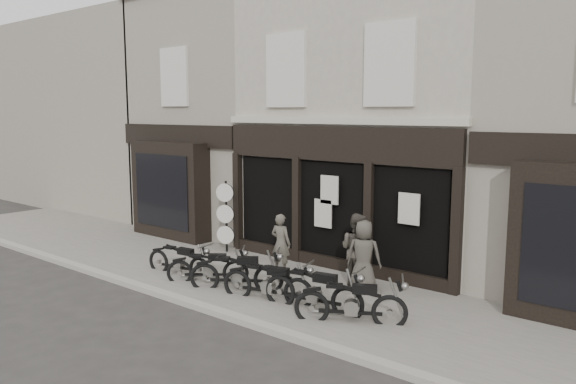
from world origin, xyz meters
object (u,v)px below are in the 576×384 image
Objects in this scene: motorcycle_5 at (352,307)px; man_right at (364,255)px; motorcycle_2 at (238,276)px; man_centre at (356,249)px; man_left at (281,243)px; motorcycle_4 at (314,294)px; advert_sign_post at (226,220)px; motorcycle_1 at (209,270)px; motorcycle_3 at (269,286)px; motorcycle_0 at (179,263)px.

man_right is (-0.90, 1.88, 0.52)m from motorcycle_5.
man_centre is at bearing 10.39° from motorcycle_2.
man_centre is (2.09, 0.34, 0.10)m from man_left.
motorcycle_2 is at bearing 148.99° from motorcycle_5.
motorcycle_2 is at bearing 170.56° from motorcycle_4.
motorcycle_5 is at bearing -43.82° from advert_sign_post.
man_left is at bearing 134.73° from motorcycle_4.
motorcycle_4 is (3.22, 0.04, 0.06)m from motorcycle_1.
motorcycle_3 is 2.36m from man_right.
advert_sign_post is (-6.00, 2.39, 0.67)m from motorcycle_5.
man_centre reaches higher than motorcycle_2.
motorcycle_0 is 4.26m from motorcycle_4.
man_right is (2.43, 0.12, 0.06)m from man_left.
motorcycle_2 is (2.01, 0.09, 0.03)m from motorcycle_0.
man_right is 5.13m from advert_sign_post.
motorcycle_5 is at bearing 145.98° from man_left.
motorcycle_0 is 1.04m from motorcycle_1.
motorcycle_5 is 1.23× the size of man_right.
motorcycle_1 is at bearing 38.26° from man_centre.
advert_sign_post is (-5.10, 0.52, 0.14)m from man_right.
motorcycle_5 reaches higher than motorcycle_0.
motorcycle_3 is 1.31× the size of man_right.
motorcycle_2 reaches higher than motorcycle_3.
advert_sign_post reaches higher than man_centre.
man_left is at bearing 22.64° from motorcycle_1.
motorcycle_3 is 1.06× the size of motorcycle_5.
man_centre reaches higher than man_left.
motorcycle_2 is 3.63m from advert_sign_post.
man_left is at bearing 34.91° from motorcycle_0.
motorcycle_4 is 2.88m from man_left.
advert_sign_post is at bearing 105.72° from motorcycle_2.
motorcycle_0 reaches higher than motorcycle_1.
man_right is (1.29, 1.91, 0.53)m from motorcycle_3.
man_left is at bearing 122.85° from motorcycle_5.
motorcycle_2 is (0.97, 0.03, 0.04)m from motorcycle_1.
motorcycle_5 is (1.02, -0.11, -0.02)m from motorcycle_4.
motorcycle_3 is 1.24× the size of man_centre.
man_left is (-1.15, 1.79, 0.47)m from motorcycle_3.
motorcycle_2 is at bearing 16.82° from man_right.
man_centre is (-1.24, 2.10, 0.57)m from motorcycle_5.
motorcycle_0 is 0.89× the size of motorcycle_4.
motorcycle_3 is 2.18m from man_left.
man_right reaches higher than motorcycle_5.
motorcycle_5 is at bearing 124.63° from man_centre.
motorcycle_3 is (3.10, -0.03, 0.03)m from motorcycle_0.
man_centre is (0.94, 2.13, 0.58)m from motorcycle_3.
motorcycle_2 is at bearing -37.18° from motorcycle_1.
motorcycle_1 is 0.83× the size of motorcycle_5.
man_left reaches higher than motorcycle_5.
motorcycle_1 is 0.97m from motorcycle_2.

